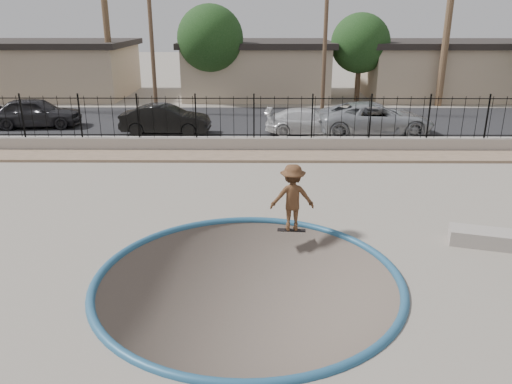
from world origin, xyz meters
The scene contains 21 objects.
ground centered at (0.00, 12.00, -1.10)m, with size 120.00×120.00×2.20m, color slate.
bowl_pit centered at (0.00, -1.00, 0.00)m, with size 6.84×6.84×1.80m, color #473F36, non-canonical shape.
coping_ring centered at (0.00, -1.00, 0.00)m, with size 7.04×7.04×0.20m, color #245376.
rock_strip centered at (0.00, 9.20, 0.06)m, with size 42.00×1.60×0.11m, color #9E8268.
retaining_wall centered at (0.00, 10.30, 0.30)m, with size 42.00×0.45×0.60m, color gray.
fence centered at (0.00, 10.30, 1.50)m, with size 40.00×0.04×1.80m.
street centered at (0.00, 17.00, 0.02)m, with size 90.00×8.00×0.04m, color black.
house_west centered at (-15.00, 26.50, 1.97)m, with size 11.60×8.60×3.90m.
house_center centered at (0.00, 26.50, 1.97)m, with size 10.60×8.60×3.90m.
house_east centered at (14.00, 26.50, 1.97)m, with size 12.60×8.60×3.90m.
utility_pole_left centered at (-6.00, 19.00, 4.70)m, with size 1.70×0.24×9.00m.
utility_pole_mid centered at (4.00, 19.00, 4.96)m, with size 1.70×0.24×9.50m.
street_tree_left centered at (-3.00, 23.00, 4.19)m, with size 4.32×4.32×6.36m.
street_tree_mid centered at (7.00, 24.00, 3.84)m, with size 3.96×3.96×5.83m.
skater centered at (1.13, 1.60, 0.92)m, with size 1.19×0.68×1.84m, color brown.
skateboard centered at (1.13, 1.60, 0.05)m, with size 0.79×0.25×0.07m.
concrete_ledge centered at (6.02, 0.85, 0.20)m, with size 1.60×0.70×0.40m, color gray.
car_a centered at (-11.53, 15.00, 0.81)m, with size 1.84×4.57×1.56m, color #232326.
car_b centered at (-4.42, 13.47, 0.76)m, with size 1.52×4.37×1.44m, color black.
car_c centered at (2.68, 13.40, 0.66)m, with size 1.74×4.29×1.25m, color silver.
car_d centered at (5.92, 13.40, 0.82)m, with size 2.61×5.67×1.58m, color #A0A3A9.
Camera 1 is at (0.25, -10.96, 5.64)m, focal length 35.00 mm.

